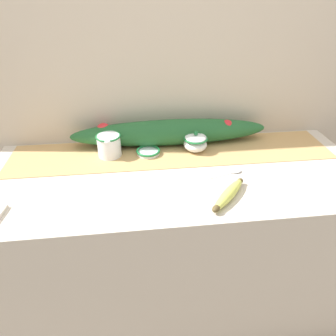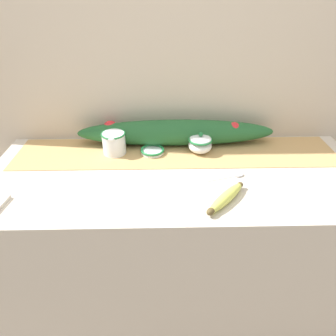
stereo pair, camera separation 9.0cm
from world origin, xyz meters
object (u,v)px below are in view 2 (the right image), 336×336
small_dish (153,151)px  spoon (237,175)px  sugar_bowl (200,144)px  cream_pitcher (114,142)px  banana (226,198)px

small_dish → spoon: (0.34, -0.19, -0.01)m
sugar_bowl → spoon: (0.13, -0.20, -0.04)m
spoon → small_dish: bearing=134.8°
cream_pitcher → spoon: cream_pitcher is taller
sugar_bowl → banana: size_ratio=0.58×
banana → cream_pitcher: bearing=140.4°
spoon → sugar_bowl: bearing=106.9°
cream_pitcher → spoon: (0.51, -0.20, -0.05)m
cream_pitcher → small_dish: (0.17, -0.01, -0.04)m
banana → small_dish: bearing=126.8°
banana → sugar_bowl: bearing=98.1°
spoon → banana: bearing=-130.5°
cream_pitcher → banana: (0.43, -0.36, -0.04)m
banana → spoon: (0.07, 0.16, -0.02)m
sugar_bowl → small_dish: 0.21m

